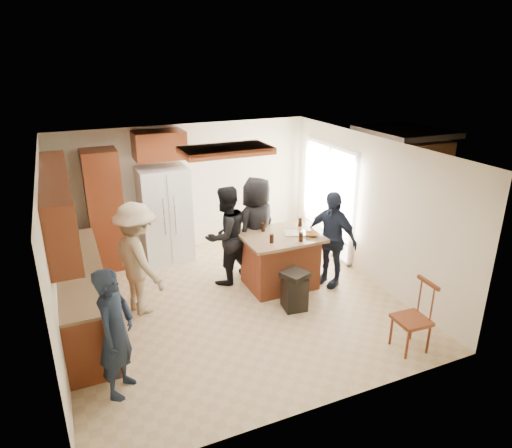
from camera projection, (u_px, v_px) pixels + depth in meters
name	position (u px, v px, depth m)	size (l,w,h in m)	color
room_shell	(392.00, 192.00, 10.03)	(8.00, 5.20, 5.00)	tan
person_front_left	(116.00, 333.00, 5.16)	(0.58, 0.43, 1.60)	#17202F
person_behind_left	(226.00, 236.00, 7.71)	(0.84, 0.52, 1.72)	black
person_behind_right	(257.00, 227.00, 7.95)	(0.88, 0.57, 1.80)	black
person_side_right	(331.00, 239.00, 7.65)	(0.97, 0.50, 1.66)	#181F31
person_counter	(138.00, 259.00, 6.81)	(1.13, 0.53, 1.75)	tan
left_cabinetry	(75.00, 265.00, 6.45)	(0.64, 3.00, 2.30)	maroon
back_wall_units	(119.00, 194.00, 8.18)	(1.80, 0.60, 2.45)	maroon
refrigerator	(165.00, 214.00, 8.58)	(0.90, 0.76, 1.80)	white
kitchen_island	(280.00, 260.00, 7.71)	(1.28, 1.03, 0.93)	#A94E2B
island_items	(296.00, 233.00, 7.53)	(0.90, 0.71, 0.15)	silver
trash_bin	(295.00, 290.00, 7.06)	(0.47, 0.47, 0.63)	black
spindle_chair	(413.00, 319.00, 6.05)	(0.44, 0.44, 0.99)	maroon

